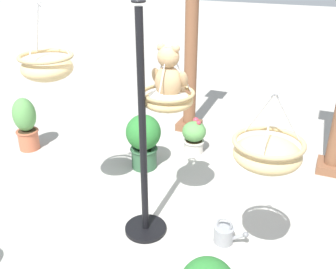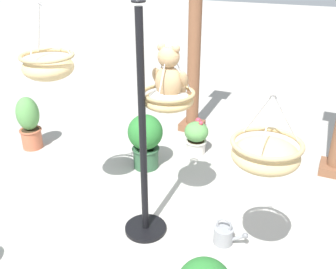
# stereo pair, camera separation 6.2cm
# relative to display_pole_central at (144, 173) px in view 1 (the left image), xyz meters

# --- Properties ---
(ground_plane) EXTENTS (40.00, 40.00, 0.00)m
(ground_plane) POSITION_rel_display_pole_central_xyz_m (0.24, 0.05, -0.72)
(ground_plane) COLOR #ADAAA3
(display_pole_central) EXTENTS (0.44, 0.44, 2.34)m
(display_pole_central) POSITION_rel_display_pole_central_xyz_m (0.00, 0.00, 0.00)
(display_pole_central) COLOR black
(display_pole_central) RESTS_ON ground
(hanging_basket_with_teddy) EXTENTS (0.51, 0.51, 0.61)m
(hanging_basket_with_teddy) POSITION_rel_display_pole_central_xyz_m (0.15, 0.25, 0.71)
(hanging_basket_with_teddy) COLOR tan
(teddy_bear) EXTENTS (0.36, 0.31, 0.52)m
(teddy_bear) POSITION_rel_display_pole_central_xyz_m (0.15, 0.27, 0.93)
(teddy_bear) COLOR tan
(hanging_basket_left_high) EXTENTS (0.50, 0.50, 0.71)m
(hanging_basket_left_high) POSITION_rel_display_pole_central_xyz_m (-0.90, -0.14, 1.01)
(hanging_basket_left_high) COLOR tan
(hanging_basket_right_low) EXTENTS (0.53, 0.53, 0.59)m
(hanging_basket_right_low) POSITION_rel_display_pole_central_xyz_m (1.19, -0.32, 0.65)
(hanging_basket_right_low) COLOR tan
(greenhouse_pillar_far_back) EXTENTS (0.38, 0.38, 2.66)m
(greenhouse_pillar_far_back) POSITION_rel_display_pole_central_xyz_m (-0.48, 2.60, 0.56)
(greenhouse_pillar_far_back) COLOR brown
(greenhouse_pillar_far_back) RESTS_ON ground
(potted_plant_fern_front) EXTENTS (0.47, 0.47, 0.76)m
(potted_plant_fern_front) POSITION_rel_display_pole_central_xyz_m (-0.60, 1.18, -0.29)
(potted_plant_fern_front) COLOR #2D5638
(potted_plant_fern_front) RESTS_ON ground
(potted_plant_small_succulent) EXTENTS (0.35, 0.35, 0.52)m
(potted_plant_small_succulent) POSITION_rel_display_pole_central_xyz_m (-0.13, 1.85, -0.46)
(potted_plant_small_succulent) COLOR beige
(potted_plant_small_succulent) RESTS_ON ground
(potted_plant_conical_shrub) EXTENTS (0.33, 0.33, 0.80)m
(potted_plant_conical_shrub) POSITION_rel_display_pole_central_xyz_m (-2.43, 0.98, -0.30)
(potted_plant_conical_shrub) COLOR #BC6042
(potted_plant_conical_shrub) RESTS_ON ground
(watering_can) EXTENTS (0.35, 0.20, 0.30)m
(watering_can) POSITION_rel_display_pole_central_xyz_m (0.82, 0.15, -0.61)
(watering_can) COLOR gray
(watering_can) RESTS_ON ground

